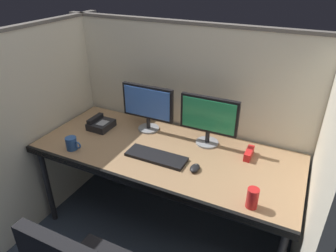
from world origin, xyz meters
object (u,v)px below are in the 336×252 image
(monitor_left, at_px, (148,105))
(soda_can, at_px, (252,198))
(monitor_right, at_px, (209,118))
(desk, at_px, (164,157))
(computer_mouse, at_px, (195,168))
(keyboard_main, at_px, (156,157))
(coffee_mug, at_px, (72,143))
(desk_phone, at_px, (101,124))
(red_stapler, at_px, (249,153))

(monitor_left, distance_m, soda_can, 1.10)
(monitor_right, height_order, soda_can, monitor_right)
(desk, height_order, monitor_right, monitor_right)
(computer_mouse, bearing_deg, keyboard_main, 177.06)
(monitor_left, relative_size, computer_mouse, 4.48)
(coffee_mug, bearing_deg, desk_phone, 92.34)
(monitor_left, bearing_deg, desk, -42.74)
(desk, height_order, computer_mouse, computer_mouse)
(computer_mouse, xyz_separation_m, desk_phone, (-0.91, 0.21, 0.02))
(computer_mouse, relative_size, coffee_mug, 0.76)
(monitor_left, relative_size, monitor_right, 1.00)
(desk, relative_size, red_stapler, 12.67)
(monitor_left, distance_m, red_stapler, 0.85)
(keyboard_main, relative_size, coffee_mug, 3.41)
(desk_phone, relative_size, soda_can, 1.56)
(coffee_mug, relative_size, soda_can, 1.03)
(desk, relative_size, monitor_left, 4.42)
(monitor_right, relative_size, red_stapler, 2.87)
(keyboard_main, xyz_separation_m, coffee_mug, (-0.60, -0.16, 0.04))
(computer_mouse, distance_m, red_stapler, 0.42)
(computer_mouse, distance_m, coffee_mug, 0.91)
(coffee_mug, bearing_deg, desk, 22.83)
(desk, xyz_separation_m, coffee_mug, (-0.62, -0.26, 0.10))
(desk_phone, bearing_deg, monitor_left, 22.19)
(red_stapler, bearing_deg, coffee_mug, -158.60)
(monitor_left, bearing_deg, desk_phone, -157.81)
(keyboard_main, distance_m, coffee_mug, 0.62)
(keyboard_main, bearing_deg, monitor_right, 53.38)
(desk_phone, bearing_deg, coffee_mug, -87.66)
(coffee_mug, distance_m, desk_phone, 0.36)
(keyboard_main, relative_size, red_stapler, 2.87)
(computer_mouse, bearing_deg, red_stapler, 47.96)
(coffee_mug, bearing_deg, soda_can, -1.22)
(monitor_left, xyz_separation_m, computer_mouse, (0.54, -0.35, -0.20))
(desk_phone, bearing_deg, red_stapler, 5.04)
(monitor_right, distance_m, soda_can, 0.71)
(monitor_left, distance_m, desk_phone, 0.43)
(desk, height_order, soda_can, soda_can)
(desk, relative_size, coffee_mug, 15.08)
(monitor_right, bearing_deg, coffee_mug, -149.46)
(monitor_right, distance_m, red_stapler, 0.38)
(monitor_left, bearing_deg, red_stapler, -3.06)
(computer_mouse, bearing_deg, monitor_left, 146.89)
(monitor_left, height_order, computer_mouse, monitor_left)
(red_stapler, bearing_deg, monitor_left, 176.94)
(monitor_left, height_order, keyboard_main, monitor_left)
(monitor_right, relative_size, coffee_mug, 3.41)
(keyboard_main, bearing_deg, desk_phone, 162.80)
(coffee_mug, height_order, red_stapler, coffee_mug)
(desk, height_order, monitor_left, monitor_left)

